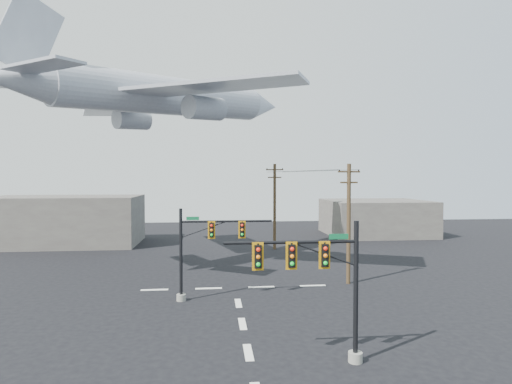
{
  "coord_description": "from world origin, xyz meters",
  "views": [
    {
      "loc": [
        -1.66,
        -20.06,
        8.38
      ],
      "look_at": [
        0.88,
        5.0,
        7.5
      ],
      "focal_mm": 30.0,
      "sensor_mm": 36.0,
      "label": 1
    }
  ],
  "objects": [
    {
      "name": "lane_markings",
      "position": [
        0.0,
        5.33,
        0.01
      ],
      "size": [
        14.0,
        21.2,
        0.01
      ],
      "color": "white",
      "rests_on": "ground"
    },
    {
      "name": "utility_pole_a",
      "position": [
        8.93,
        12.38,
        4.93
      ],
      "size": [
        1.88,
        0.46,
        9.43
      ],
      "rotation": [
        0.0,
        0.0,
        0.18
      ],
      "color": "#4A361F",
      "rests_on": "ground"
    },
    {
      "name": "power_lines",
      "position": [
        7.2,
        20.6,
        8.97
      ],
      "size": [
        5.22,
        16.45,
        0.03
      ],
      "color": "black"
    },
    {
      "name": "building_right",
      "position": [
        22.0,
        40.0,
        2.5
      ],
      "size": [
        14.0,
        12.0,
        5.0
      ],
      "primitive_type": "cube",
      "color": "#656159",
      "rests_on": "ground"
    },
    {
      "name": "utility_pole_b",
      "position": [
        5.47,
        28.82,
        5.18
      ],
      "size": [
        2.0,
        0.43,
        9.91
      ],
      "rotation": [
        0.0,
        0.0,
        -0.15
      ],
      "color": "#4A361F",
      "rests_on": "ground"
    },
    {
      "name": "building_left",
      "position": [
        -20.0,
        35.0,
        3.0
      ],
      "size": [
        18.0,
        10.0,
        6.0
      ],
      "primitive_type": "cube",
      "color": "#656159",
      "rests_on": "ground"
    },
    {
      "name": "airliner",
      "position": [
        -5.81,
        21.23,
        15.98
      ],
      "size": [
        27.46,
        26.38,
        8.77
      ],
      "rotation": [
        0.0,
        -0.06,
        0.75
      ],
      "color": "#ACB1B9"
    },
    {
      "name": "ground",
      "position": [
        0.0,
        0.0,
        0.0
      ],
      "size": [
        120.0,
        120.0,
        0.0
      ],
      "primitive_type": "plane",
      "color": "black",
      "rests_on": "ground"
    },
    {
      "name": "signal_mast_near",
      "position": [
        3.24,
        -1.61,
        3.64
      ],
      "size": [
        6.26,
        0.71,
        6.43
      ],
      "color": "gray",
      "rests_on": "ground"
    },
    {
      "name": "signal_mast_far",
      "position": [
        -2.46,
        8.94,
        3.39
      ],
      "size": [
        6.51,
        0.69,
        6.27
      ],
      "color": "gray",
      "rests_on": "ground"
    }
  ]
}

